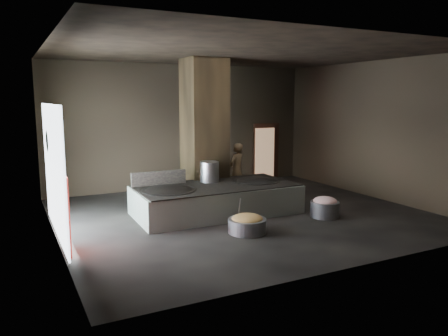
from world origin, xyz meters
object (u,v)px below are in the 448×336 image
wok_left (169,193)px  cook (237,170)px  wok_right (256,183)px  veg_basin (247,226)px  hearth_platform (216,200)px  meat_basin (325,209)px  stock_pot (210,172)px

wok_left → cook: bearing=30.4°
wok_right → veg_basin: 2.58m
cook → hearth_platform: bearing=19.6°
cook → meat_basin: size_ratio=2.26×
wok_left → wok_right: size_ratio=1.07×
veg_basin → wok_left: bearing=124.6°
hearth_platform → veg_basin: 2.01m
stock_pot → veg_basin: size_ratio=0.64×
hearth_platform → wok_right: (1.35, 0.05, 0.35)m
cook → stock_pot: bearing=9.8°
cook → meat_basin: 3.65m
hearth_platform → wok_right: bearing=3.5°
wok_right → cook: size_ratio=0.75×
wok_left → hearth_platform: bearing=2.0°
wok_right → stock_pot: stock_pot is taller
stock_pot → cook: bearing=37.5°
wok_right → meat_basin: size_ratio=1.70×
cook → meat_basin: bearing=77.3°
hearth_platform → veg_basin: size_ratio=4.88×
cook → veg_basin: cook is taller
wok_right → wok_left: bearing=-178.0°
stock_pot → cook: size_ratio=0.33×
hearth_platform → wok_right: wok_right is taller
wok_left → stock_pot: size_ratio=2.42×
wok_left → meat_basin: 4.36m
wok_right → cook: 1.73m
hearth_platform → cook: 2.44m
stock_pot → wok_right: bearing=-21.0°
meat_basin → veg_basin: bearing=-173.9°
stock_pot → meat_basin: bearing=-42.1°
wok_left → wok_right: wok_left is taller
hearth_platform → cook: cook is taller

